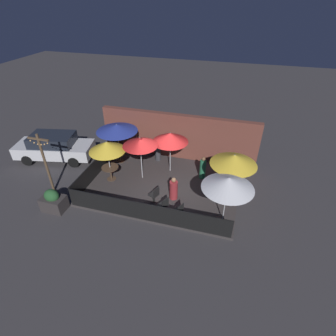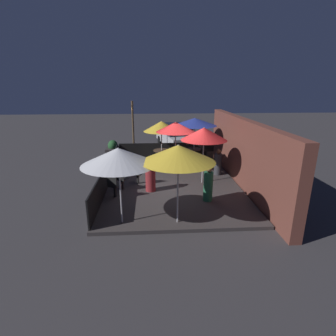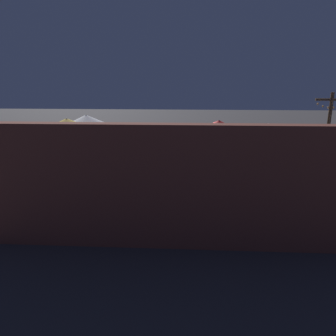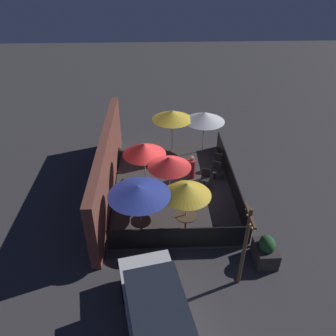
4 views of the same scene
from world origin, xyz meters
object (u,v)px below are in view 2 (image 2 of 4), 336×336
Objects in this scene: patio_chair_3 at (208,159)px; patio_chair_0 at (137,173)px; patio_umbrella_2 at (204,134)px; patio_umbrella_3 at (118,157)px; parked_car_0 at (176,136)px; patio_umbrella_1 at (161,126)px; patio_umbrella_5 at (176,127)px; patron_2 at (218,163)px; planter_box at (113,151)px; dining_table_1 at (162,153)px; patron_1 at (150,178)px; patio_umbrella_0 at (195,122)px; light_post at (133,125)px; patio_chair_2 at (114,185)px; patio_chair_1 at (121,178)px; patio_umbrella_4 at (178,153)px; patron_0 at (208,185)px; dining_table_0 at (194,152)px.

patio_chair_0 is at bearing 93.70° from patio_chair_3.
patio_umbrella_2 is 4.50m from patio_umbrella_3.
patio_chair_0 is 7.46m from parked_car_0.
patio_umbrella_1 is 0.93× the size of patio_umbrella_5.
patron_2 is 6.32m from planter_box.
planter_box is at bearing 41.94° from patio_chair_0.
patio_umbrella_3 is at bearing -13.49° from dining_table_1.
parked_car_0 is (-4.24, 1.15, -1.30)m from patio_umbrella_1.
patio_umbrella_5 is at bearing 155.76° from patio_umbrella_3.
patron_1 is at bearing -24.32° from parked_car_0.
patio_chair_3 is (-5.21, 3.77, -1.60)m from patio_umbrella_3.
patio_umbrella_0 is at bearing -21.02° from patio_chair_0.
patio_umbrella_2 is 0.73× the size of light_post.
patio_chair_2 is (1.36, -3.58, -1.62)m from patio_umbrella_2.
patio_chair_1 is 6.09m from light_post.
patio_umbrella_0 reaches higher than parked_car_0.
patio_chair_3 is 5.27m from parked_car_0.
patio_umbrella_4 is 3.40m from patio_chair_2.
patio_chair_2 is 5.85m from planter_box.
patio_chair_0 is 4.72m from planter_box.
patron_0 is 7.90m from light_post.
patron_0 is 2.33m from patron_1.
patio_chair_3 is 0.19× the size of parked_car_0.
patron_2 is (-1.01, 0.93, -1.57)m from patio_umbrella_2.
patio_umbrella_5 reaches higher than patio_umbrella_4.
patio_umbrella_0 reaches higher than patron_1.
patio_umbrella_0 is 0.98× the size of patio_umbrella_5.
parked_car_0 reaches higher than planter_box.
patio_umbrella_3 is at bearing -24.24° from patio_umbrella_5.
patron_0 is at bearing -102.74° from patio_chair_0.
light_post reaches higher than planter_box.
patio_umbrella_1 is 0.96× the size of patio_umbrella_2.
patio_chair_3 is at bearing 25.64° from patio_umbrella_0.
patio_chair_3 is at bearing -38.52° from patio_chair_0.
dining_table_1 is 3.17m from light_post.
patio_umbrella_4 is 1.87× the size of patron_0.
dining_table_0 is (-6.36, 3.22, -1.49)m from patio_umbrella_3.
planter_box is (-1.33, -4.51, -1.83)m from patio_umbrella_0.
patio_umbrella_0 is 2.78m from patron_2.
light_post is at bearing -69.52° from parked_car_0.
light_post is (-5.96, 0.14, 1.24)m from patio_chair_1.
dining_table_1 is at bearing -90.36° from patron_0.
patio_chair_0 is at bearing 4.91° from light_post.
patio_umbrella_5 is at bearing -32.76° from patio_umbrella_0.
patio_umbrella_2 is at bearing -112.51° from patron_0.
patio_chair_2 is at bearing -25.97° from patron_0.
patio_chair_1 is at bearing -38.57° from patron_0.
patio_umbrella_0 reaches higher than patio_umbrella_2.
patio_umbrella_0 reaches higher than planter_box.
patron_1 reaches higher than planter_box.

